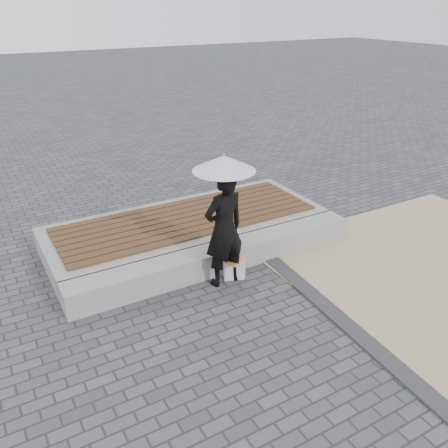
{
  "coord_description": "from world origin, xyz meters",
  "views": [
    {
      "loc": [
        -3.22,
        -4.14,
        3.96
      ],
      "look_at": [
        -0.15,
        1.21,
        1.0
      ],
      "focal_mm": 37.43,
      "sensor_mm": 36.0,
      "label": 1
    }
  ],
  "objects": [
    {
      "name": "woman",
      "position": [
        -0.15,
        1.21,
        0.92
      ],
      "size": [
        0.71,
        0.51,
        1.84
      ],
      "primitive_type": "imported",
      "rotation": [
        0.0,
        0.0,
        3.24
      ],
      "color": "black",
      "rests_on": "ground"
    },
    {
      "name": "magazine",
      "position": [
        0.04,
        1.17,
        0.35
      ],
      "size": [
        0.38,
        0.32,
        0.01
      ],
      "primitive_type": "cube",
      "rotation": [
        0.0,
        0.0,
        0.3
      ],
      "color": "#ED3C42",
      "rests_on": "canvas_tote"
    },
    {
      "name": "timber_platform",
      "position": [
        0.0,
        2.8,
        0.2
      ],
      "size": [
        5.0,
        2.0,
        0.4
      ],
      "primitive_type": "cube",
      "color": "gray",
      "rests_on": "ground"
    },
    {
      "name": "seating_ledge",
      "position": [
        0.0,
        1.6,
        0.2
      ],
      "size": [
        5.0,
        0.45,
        0.4
      ],
      "primitive_type": "cube",
      "color": "gray",
      "rests_on": "ground"
    },
    {
      "name": "ground",
      "position": [
        0.0,
        0.0,
        0.0
      ],
      "size": [
        80.0,
        80.0,
        0.0
      ],
      "primitive_type": "plane",
      "color": "#4B4A4F",
      "rests_on": "ground"
    },
    {
      "name": "parasol",
      "position": [
        -0.15,
        1.21,
        1.93
      ],
      "size": [
        0.89,
        0.89,
        1.14
      ],
      "rotation": [
        0.0,
        0.0,
        -0.28
      ],
      "color": "silver",
      "rests_on": "ground"
    },
    {
      "name": "edging_band",
      "position": [
        0.75,
        -0.5,
        0.02
      ],
      "size": [
        0.61,
        5.2,
        0.04
      ],
      "primitive_type": "cube",
      "rotation": [
        0.0,
        0.0,
        -0.07
      ],
      "color": "#333336",
      "rests_on": "ground"
    },
    {
      "name": "canvas_tote",
      "position": [
        0.04,
        1.22,
        0.17
      ],
      "size": [
        0.35,
        0.24,
        0.34
      ],
      "primitive_type": "cube",
      "rotation": [
        0.0,
        0.0,
        -0.35
      ],
      "color": "silver",
      "rests_on": "ground"
    },
    {
      "name": "timber_decking",
      "position": [
        0.0,
        2.8,
        0.42
      ],
      "size": [
        4.6,
        1.6,
        0.04
      ],
      "primitive_type": null,
      "color": "brown",
      "rests_on": "timber_platform"
    },
    {
      "name": "handbag",
      "position": [
        0.02,
        1.49,
        0.51
      ],
      "size": [
        0.32,
        0.17,
        0.21
      ],
      "primitive_type": "cube",
      "rotation": [
        0.0,
        0.0,
        -0.24
      ],
      "color": "black",
      "rests_on": "seating_ledge"
    }
  ]
}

